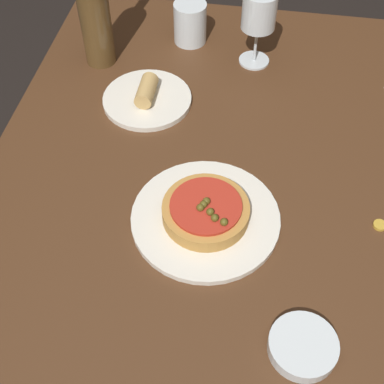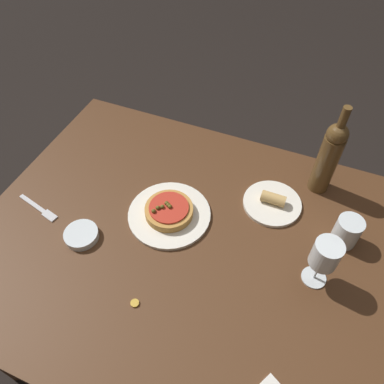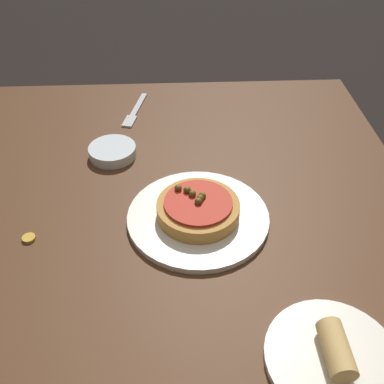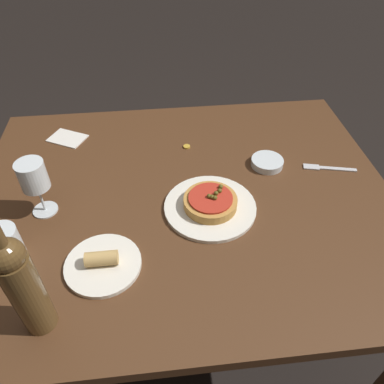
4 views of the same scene
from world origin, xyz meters
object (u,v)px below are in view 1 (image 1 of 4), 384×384
(pizza, at_px, (207,211))
(bottle_cap, at_px, (381,225))
(wine_bottle, at_px, (94,4))
(water_cup, at_px, (191,23))
(side_bowl, at_px, (305,347))
(dining_table, at_px, (245,223))
(side_plate, at_px, (148,98))
(dinner_plate, at_px, (207,218))
(wine_glass, at_px, (260,14))

(pizza, height_order, bottle_cap, pizza)
(wine_bottle, bearing_deg, bottle_cap, 58.10)
(water_cup, distance_m, side_bowl, 0.81)
(wine_bottle, relative_size, water_cup, 3.44)
(dining_table, relative_size, side_plate, 6.59)
(dining_table, xyz_separation_m, water_cup, (-0.47, -0.19, 0.13))
(dinner_plate, height_order, bottle_cap, dinner_plate)
(bottle_cap, bearing_deg, side_bowl, -27.01)
(dinner_plate, height_order, water_cup, water_cup)
(wine_glass, bearing_deg, water_cup, -109.62)
(wine_glass, xyz_separation_m, wine_bottle, (0.05, -0.36, 0.02))
(dining_table, relative_size, bottle_cap, 53.38)
(dining_table, height_order, side_plate, side_plate)
(side_plate, xyz_separation_m, bottle_cap, (0.26, 0.48, -0.01))
(dining_table, bearing_deg, pizza, -45.13)
(dinner_plate, relative_size, bottle_cap, 11.25)
(pizza, distance_m, bottle_cap, 0.31)
(pizza, xyz_separation_m, wine_glass, (-0.48, 0.04, 0.10))
(pizza, relative_size, wine_bottle, 0.46)
(pizza, bearing_deg, water_cup, -167.64)
(dining_table, bearing_deg, water_cup, -158.32)
(water_cup, bearing_deg, pizza, 12.36)
(pizza, xyz_separation_m, wine_bottle, (-0.43, -0.31, 0.12))
(side_plate, bearing_deg, pizza, 30.10)
(dining_table, distance_m, wine_bottle, 0.57)
(wine_glass, relative_size, side_bowl, 1.65)
(water_cup, bearing_deg, dining_table, 21.68)
(wine_bottle, bearing_deg, pizza, 36.24)
(wine_bottle, bearing_deg, wine_glass, 98.63)
(dining_table, bearing_deg, wine_bottle, -133.18)
(dinner_plate, relative_size, side_bowl, 2.54)
(wine_glass, xyz_separation_m, side_plate, (0.18, -0.22, -0.12))
(side_bowl, xyz_separation_m, side_plate, (-0.52, -0.35, -0.00))
(wine_glass, height_order, side_plate, wine_glass)
(wine_glass, distance_m, bottle_cap, 0.53)
(dining_table, height_order, water_cup, water_cup)
(dining_table, relative_size, side_bowl, 12.06)
(dinner_plate, xyz_separation_m, pizza, (0.00, 0.00, 0.02))
(dinner_plate, height_order, wine_glass, wine_glass)
(pizza, relative_size, side_bowl, 1.47)
(pizza, bearing_deg, dinner_plate, -149.86)
(pizza, height_order, wine_glass, wine_glass)
(pizza, relative_size, side_plate, 0.81)
(wine_glass, distance_m, water_cup, 0.19)
(dining_table, distance_m, dinner_plate, 0.13)
(water_cup, bearing_deg, side_bowl, 21.55)
(water_cup, distance_m, bottle_cap, 0.66)
(water_cup, bearing_deg, side_plate, -13.15)
(dining_table, relative_size, water_cup, 12.96)
(wine_bottle, bearing_deg, dining_table, 46.82)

